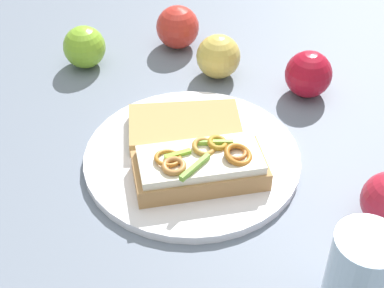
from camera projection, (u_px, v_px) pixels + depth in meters
The scene contains 9 objects.
ground_plane at pixel (192, 161), 0.86m from camera, with size 2.00×2.00×0.00m, color slate.
plate at pixel (192, 158), 0.85m from camera, with size 0.31×0.31×0.01m, color white.
sandwich at pixel (200, 167), 0.80m from camera, with size 0.18×0.09×0.06m.
bread_slice_side at pixel (186, 127), 0.88m from camera, with size 0.17×0.10×0.02m, color tan.
apple_0 at pixel (218, 57), 1.00m from camera, with size 0.08×0.08×0.08m, color gold.
apple_1 at pixel (84, 47), 1.03m from camera, with size 0.07×0.07×0.07m, color #7EB12B.
apple_2 at pixel (178, 27), 1.08m from camera, with size 0.08×0.08×0.08m, color red.
apple_3 at pixel (308, 74), 0.96m from camera, with size 0.08×0.08×0.08m, color #A60F23.
drinking_glass at pixel (360, 273), 0.64m from camera, with size 0.07×0.07×0.11m, color silver.
Camera 1 is at (0.14, 0.62, 0.58)m, focal length 54.73 mm.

